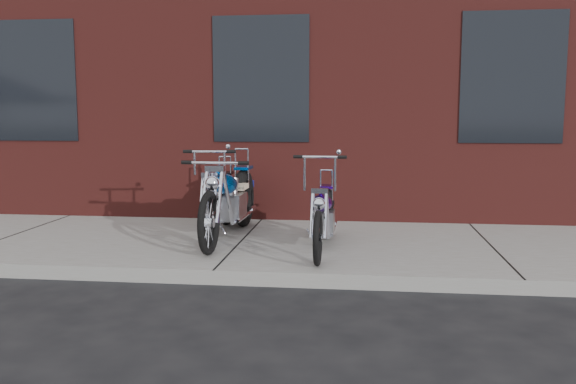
# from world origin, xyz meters

# --- Properties ---
(ground) EXTENTS (120.00, 120.00, 0.00)m
(ground) POSITION_xyz_m (0.00, 0.00, 0.00)
(ground) COLOR #262628
(ground) RESTS_ON ground
(sidewalk) EXTENTS (22.00, 3.00, 0.15)m
(sidewalk) POSITION_xyz_m (0.00, 1.50, 0.07)
(sidewalk) COLOR gray
(sidewalk) RESTS_ON ground
(building_brick) EXTENTS (22.00, 10.00, 8.00)m
(building_brick) POSITION_xyz_m (0.00, 8.00, 4.00)
(building_brick) COLOR maroon
(building_brick) RESTS_ON ground
(chopper_purple) EXTENTS (0.49, 2.00, 1.12)m
(chopper_purple) POSITION_xyz_m (1.03, 1.07, 0.51)
(chopper_purple) COLOR black
(chopper_purple) RESTS_ON sidewalk
(chopper_blue) EXTENTS (0.61, 2.49, 1.08)m
(chopper_blue) POSITION_xyz_m (-0.18, 1.61, 0.60)
(chopper_blue) COLOR black
(chopper_blue) RESTS_ON sidewalk
(chopper_third) EXTENTS (0.54, 2.23, 1.13)m
(chopper_third) POSITION_xyz_m (-0.37, 1.79, 0.55)
(chopper_third) COLOR black
(chopper_third) RESTS_ON sidewalk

